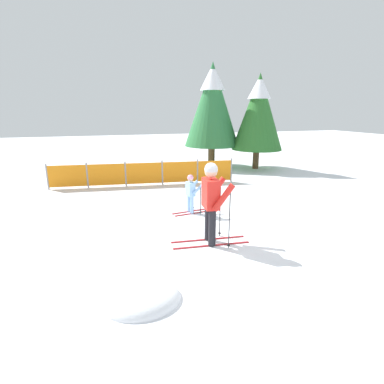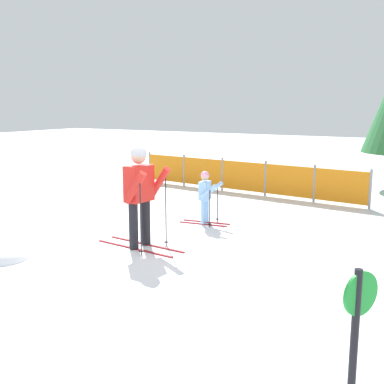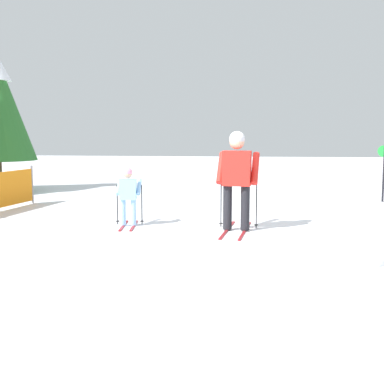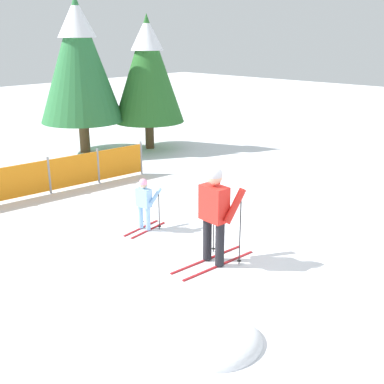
# 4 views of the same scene
# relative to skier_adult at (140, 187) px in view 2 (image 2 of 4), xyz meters

# --- Properties ---
(ground_plane) EXTENTS (60.00, 60.00, 0.00)m
(ground_plane) POSITION_rel_skier_adult_xyz_m (0.09, -0.08, -1.03)
(ground_plane) COLOR white
(skier_adult) EXTENTS (1.66, 0.76, 1.73)m
(skier_adult) POSITION_rel_skier_adult_xyz_m (0.00, 0.00, 0.00)
(skier_adult) COLOR maroon
(skier_adult) RESTS_ON ground_plane
(skier_child) EXTENTS (1.03, 0.52, 1.08)m
(skier_child) POSITION_rel_skier_adult_xyz_m (0.17, 1.98, -0.40)
(skier_child) COLOR maroon
(skier_child) RESTS_ON ground_plane
(safety_fence) EXTENTS (6.79, 0.86, 0.93)m
(safety_fence) POSITION_rel_skier_adult_xyz_m (-0.58, 5.50, -0.56)
(safety_fence) COLOR gray
(safety_fence) RESTS_ON ground_plane
(trail_marker) EXTENTS (0.16, 0.25, 1.43)m
(trail_marker) POSITION_rel_skier_adult_xyz_m (4.19, -3.52, -0.14)
(trail_marker) COLOR black
(trail_marker) RESTS_ON ground_plane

